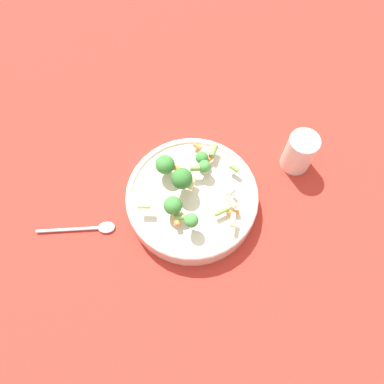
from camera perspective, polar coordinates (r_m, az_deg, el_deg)
name	(u,v)px	position (r m, az deg, el deg)	size (l,w,h in m)	color
ground_plane	(192,204)	(0.82, 0.00, -1.77)	(3.00, 3.00, 0.00)	#B72D23
bowl	(192,198)	(0.80, 0.00, -0.98)	(0.28, 0.28, 0.05)	beige
pasta_salad	(183,182)	(0.75, -1.38, 1.48)	(0.22, 0.21, 0.06)	#8CB766
cup	(300,152)	(0.86, 16.10, 5.90)	(0.07, 0.07, 0.10)	silver
spoon	(91,228)	(0.83, -15.19, -5.37)	(0.17, 0.03, 0.01)	silver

